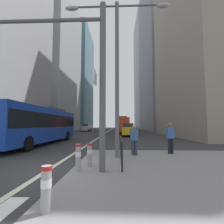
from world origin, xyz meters
TOP-DOWN VIEW (x-y plane):
  - ground_plane at (0.00, 20.00)m, footprint 160.00×160.00m
  - median_island at (5.50, -1.00)m, footprint 9.00×10.00m
  - lane_centre_line at (0.00, 30.00)m, footprint 0.20×80.00m
  - office_tower_left_mid at (-16.00, 38.81)m, footprint 11.09×20.51m
  - office_tower_left_far at (-16.00, 65.68)m, footprint 11.44×22.48m
  - office_tower_right_near at (17.00, 18.72)m, footprint 12.71×20.02m
  - office_tower_right_mid at (17.00, 45.59)m, footprint 11.87×24.90m
  - office_tower_right_far at (17.00, 76.72)m, footprint 10.12×25.79m
  - city_bus_blue_oncoming at (-4.28, 7.90)m, footprint 2.93×11.76m
  - city_bus_red_receding at (3.49, 28.57)m, footprint 2.80×10.68m
  - city_bus_red_distant at (3.68, 47.43)m, footprint 2.80×11.49m
  - car_oncoming_mid at (-5.68, 35.70)m, footprint 2.13×4.34m
  - car_receding_near at (4.07, 18.41)m, footprint 2.10×4.57m
  - traffic_signal_gantry at (-0.29, -0.71)m, footprint 7.12×0.65m
  - street_lamp_post at (2.61, 1.79)m, footprint 5.50×0.32m
  - bollard_left at (1.36, -3.31)m, footprint 0.20×0.20m
  - bollard_right at (1.30, -0.71)m, footprint 0.20×0.20m
  - bollard_back at (1.57, -0.03)m, footprint 0.20×0.20m
  - pedestrian_railing at (2.80, 0.80)m, footprint 0.06×3.09m
  - pedestrian_waiting at (3.50, 2.35)m, footprint 0.40×0.28m
  - pedestrian_walking at (5.53, 2.83)m, footprint 0.43×0.33m

SIDE VIEW (x-z plane):
  - ground_plane at x=0.00m, z-range 0.00..0.00m
  - lane_centre_line at x=0.00m, z-range 0.00..0.01m
  - median_island at x=5.50m, z-range 0.00..0.15m
  - bollard_left at x=1.36m, z-range 0.20..1.02m
  - bollard_back at x=1.57m, z-range 0.20..1.06m
  - bollard_right at x=1.30m, z-range 0.20..1.11m
  - pedestrian_railing at x=2.80m, z-range 0.35..1.33m
  - car_oncoming_mid at x=-5.68m, z-range 0.02..1.96m
  - car_receding_near at x=4.07m, z-range 0.02..1.96m
  - pedestrian_waiting at x=3.50m, z-range 0.22..1.78m
  - pedestrian_walking at x=5.53m, z-range 0.24..1.94m
  - city_bus_red_receding at x=3.49m, z-range 0.14..3.54m
  - city_bus_red_distant at x=3.68m, z-range 0.14..3.54m
  - city_bus_blue_oncoming at x=-4.28m, z-range 0.14..3.54m
  - traffic_signal_gantry at x=-0.29m, z-range 1.16..7.16m
  - street_lamp_post at x=2.61m, z-range 1.28..9.28m
  - office_tower_right_near at x=17.00m, z-range 0.00..31.68m
  - office_tower_left_mid at x=-16.00m, z-range 0.00..38.86m
  - office_tower_left_far at x=-16.00m, z-range 0.00..44.27m
  - office_tower_right_mid at x=17.00m, z-range 0.00..50.15m
  - office_tower_right_far at x=17.00m, z-range 0.00..57.17m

